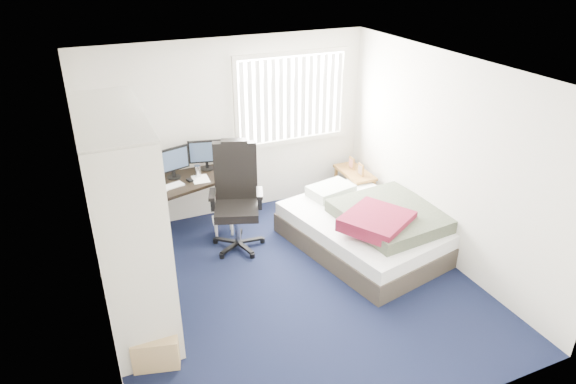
% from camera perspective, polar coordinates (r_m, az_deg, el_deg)
% --- Properties ---
extents(ground, '(4.20, 4.20, 0.00)m').
position_cam_1_polar(ground, '(6.05, 0.47, -10.47)').
color(ground, black).
rests_on(ground, ground).
extents(room_shell, '(4.20, 4.20, 4.20)m').
position_cam_1_polar(room_shell, '(5.29, 0.53, 2.76)').
color(room_shell, silver).
rests_on(room_shell, ground).
extents(window_assembly, '(1.72, 0.09, 1.32)m').
position_cam_1_polar(window_assembly, '(7.36, 0.40, 10.36)').
color(window_assembly, white).
rests_on(window_assembly, ground).
extents(closet, '(0.64, 1.84, 2.22)m').
position_cam_1_polar(closet, '(5.21, -17.74, -0.85)').
color(closet, beige).
rests_on(closet, ground).
extents(desk, '(1.71, 1.15, 1.23)m').
position_cam_1_polar(desk, '(6.87, -12.51, 1.39)').
color(desk, black).
rests_on(desk, ground).
extents(office_chair, '(0.84, 0.84, 1.40)m').
position_cam_1_polar(office_chair, '(6.60, -5.70, -1.69)').
color(office_chair, black).
rests_on(office_chair, ground).
extents(footstool, '(0.33, 0.28, 0.23)m').
position_cam_1_polar(footstool, '(7.01, -7.19, -3.32)').
color(footstool, white).
rests_on(footstool, ground).
extents(nightstand, '(0.37, 0.73, 0.68)m').
position_cam_1_polar(nightstand, '(7.78, 7.42, 1.88)').
color(nightstand, brown).
rests_on(nightstand, ground).
extents(bed, '(1.91, 2.31, 0.67)m').
position_cam_1_polar(bed, '(6.70, 9.07, -3.92)').
color(bed, '#383128').
rests_on(bed, ground).
extents(pine_box, '(0.49, 0.41, 0.32)m').
position_cam_1_polar(pine_box, '(5.20, -14.41, -16.43)').
color(pine_box, '#A78953').
rests_on(pine_box, ground).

